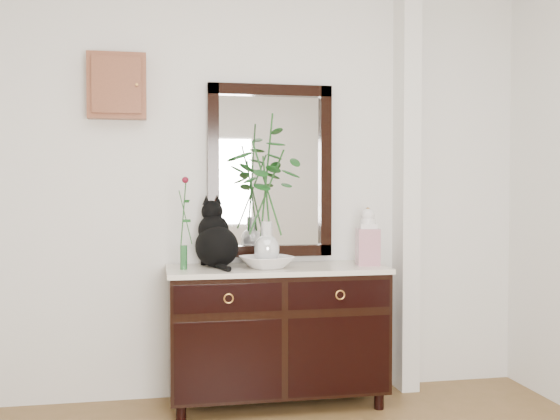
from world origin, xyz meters
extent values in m
cube|color=silver|center=(0.00, 1.98, 1.35)|extent=(3.60, 0.04, 2.70)
cube|color=silver|center=(1.00, 1.90, 1.35)|extent=(0.12, 0.20, 2.70)
cube|color=black|center=(0.10, 1.73, 0.46)|extent=(1.30, 0.50, 0.82)
cube|color=silver|center=(0.10, 1.73, 0.83)|extent=(1.33, 0.52, 0.03)
cube|color=black|center=(0.10, 1.97, 1.44)|extent=(0.80, 0.06, 1.10)
cube|color=white|center=(0.10, 1.98, 1.44)|extent=(0.66, 0.01, 0.96)
cube|color=brown|center=(-0.85, 1.94, 1.95)|extent=(0.35, 0.10, 0.40)
imported|color=white|center=(0.03, 1.67, 0.89)|extent=(0.39, 0.39, 0.07)
camera|label=1|loc=(-0.63, -2.17, 1.34)|focal=42.00mm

